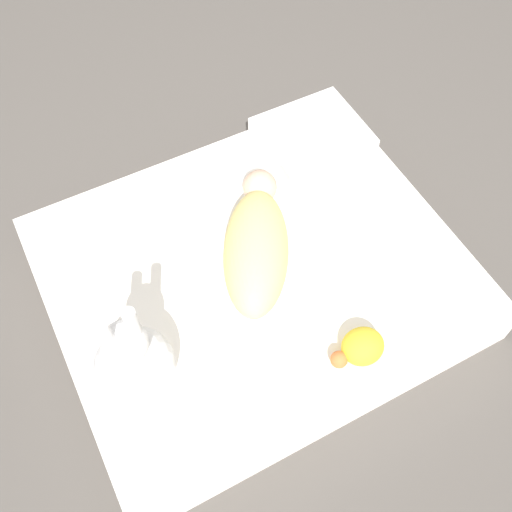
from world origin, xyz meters
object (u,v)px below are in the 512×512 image
object	(u,v)px
turtle_plush	(361,347)
pillow	(312,137)
bunny_plush	(134,363)
swaddled_baby	(257,245)

from	to	relation	value
turtle_plush	pillow	bearing A→B (deg)	-111.07
bunny_plush	turtle_plush	world-z (taller)	bunny_plush
turtle_plush	bunny_plush	bearing A→B (deg)	-20.15
swaddled_baby	bunny_plush	xyz separation A→B (m)	(0.44, 0.19, 0.04)
pillow	turtle_plush	distance (m)	0.76
swaddled_baby	pillow	size ratio (longest dim) A/B	1.48
pillow	bunny_plush	bearing A→B (deg)	32.06
swaddled_baby	turtle_plush	size ratio (longest dim) A/B	3.19
bunny_plush	swaddled_baby	bearing A→B (deg)	-156.59
swaddled_baby	turtle_plush	xyz separation A→B (m)	(-0.10, 0.39, -0.04)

